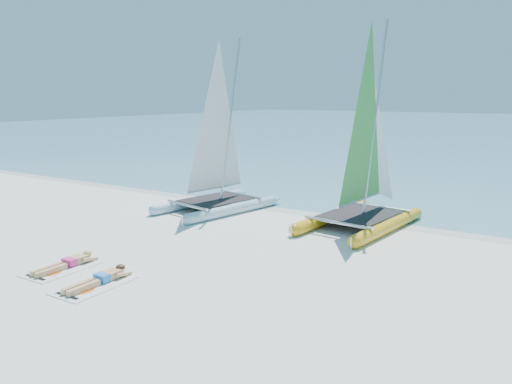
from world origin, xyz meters
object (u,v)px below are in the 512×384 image
Objects in this scene: towel_a at (62,269)px; catamaran_blue at (217,158)px; catamaran_yellow at (369,160)px; sunbather_b at (101,278)px; sunbather_a at (68,263)px; towel_b at (94,285)px.

catamaran_blue is at bearing 94.51° from towel_a.
catamaran_blue is 3.60× the size of towel_a.
catamaran_yellow is (5.58, 0.96, 0.23)m from catamaran_blue.
sunbather_b is at bearing -61.91° from catamaran_blue.
catamaran_yellow is at bearing 59.43° from towel_a.
sunbather_b is at bearing -11.72° from sunbather_a.
towel_a is at bearing -113.53° from catamaran_yellow.
sunbather_b reaches higher than towel_a.
catamaran_blue is at bearing 105.97° from sunbather_b.
sunbather_b is (-0.00, 0.19, 0.11)m from towel_b.
catamaran_blue is at bearing 94.62° from sunbather_a.
sunbather_a is at bearing 161.84° from towel_b.
sunbather_a is (0.59, -7.29, -1.87)m from catamaran_blue.
catamaran_yellow is at bearing 58.85° from sunbather_a.
sunbather_a is at bearing 90.00° from towel_a.
catamaran_blue is at bearing -163.19° from catamaran_yellow.
catamaran_blue is at bearing 105.60° from towel_b.
sunbather_a is at bearing -73.25° from catamaran_blue.
catamaran_yellow is 9.67m from towel_b.
catamaran_yellow is at bearing 68.83° from towel_b.
catamaran_yellow is at bearing 21.89° from catamaran_blue.
towel_a is 1.07× the size of sunbather_b.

